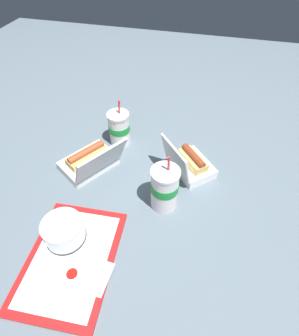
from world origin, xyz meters
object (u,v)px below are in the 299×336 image
soda_cup_center (165,188)px  clamshell_hotdog_front (190,164)px  ketchup_cup (73,275)px  clamshell_hotdog_right (90,161)px  food_tray (71,259)px  cake_container (64,231)px  plastic_fork (39,259)px  soda_cup_right (119,128)px

soda_cup_center → clamshell_hotdog_front: bearing=-19.5°
ketchup_cup → clamshell_hotdog_right: size_ratio=0.14×
food_tray → clamshell_hotdog_front: bearing=-32.6°
cake_container → clamshell_hotdog_front: (0.40, -0.34, -0.01)m
cake_container → food_tray: bearing=-144.8°
plastic_fork → soda_cup_center: 0.45m
cake_container → clamshell_hotdog_front: 0.52m
clamshell_hotdog_front → soda_cup_center: bearing=160.5°
food_tray → ketchup_cup: bearing=-145.2°
food_tray → cake_container: (0.06, 0.04, 0.04)m
cake_container → ketchup_cup: (-0.11, -0.08, -0.02)m
clamshell_hotdog_front → soda_cup_right: size_ratio=1.13×
clamshell_hotdog_right → cake_container: bearing=-170.9°
plastic_fork → clamshell_hotdog_right: 0.41m
soda_cup_center → clamshell_hotdog_right: bearing=72.4°
ketchup_cup → soda_cup_right: (0.61, 0.07, 0.05)m
cake_container → soda_cup_right: size_ratio=0.61×
clamshell_hotdog_front → soda_cup_right: bearing=72.6°
plastic_fork → clamshell_hotdog_front: 0.62m
ketchup_cup → clamshell_hotdog_right: 0.45m
food_tray → clamshell_hotdog_front: size_ratio=1.63×
cake_container → clamshell_hotdog_front: bearing=-40.3°
food_tray → clamshell_hotdog_right: 0.39m
plastic_fork → clamshell_hotdog_front: clamshell_hotdog_front is taller
plastic_fork → soda_cup_right: (0.59, -0.06, 0.06)m
clamshell_hotdog_front → clamshell_hotdog_right: size_ratio=0.83×
ketchup_cup → plastic_fork: 0.13m
cake_container → plastic_fork: cake_container is taller
ketchup_cup → clamshell_hotdog_right: (0.43, 0.13, 0.01)m
plastic_fork → clamshell_hotdog_right: (0.41, 0.01, 0.03)m
cake_container → clamshell_hotdog_right: (0.32, 0.05, -0.01)m
clamshell_hotdog_right → soda_cup_right: 0.20m
ketchup_cup → soda_cup_right: 0.62m
food_tray → ketchup_cup: 0.06m
plastic_fork → clamshell_hotdog_front: size_ratio=0.47×
food_tray → soda_cup_center: size_ratio=1.66×
clamshell_hotdog_front → clamshell_hotdog_right: bearing=101.9°
food_tray → plastic_fork: 0.09m
cake_container → clamshell_hotdog_front: clamshell_hotdog_front is taller
soda_cup_center → soda_cup_right: 0.39m
plastic_fork → soda_cup_right: soda_cup_right is taller
cake_container → plastic_fork: size_ratio=1.16×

